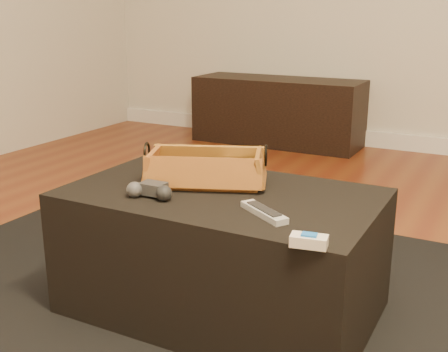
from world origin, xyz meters
The scene contains 11 objects.
floor centered at (0.00, 0.00, -0.01)m, with size 5.00×5.50×0.01m, color brown.
baseboard centered at (0.00, 2.73, 0.06)m, with size 5.00×0.04×0.12m, color white.
media_cabinet centered at (-0.89, 2.51, 0.25)m, with size 1.28×0.45×0.50m, color black.
area_rug centered at (-0.06, -0.01, 0.01)m, with size 2.60×2.00×0.01m, color black.
ottoman centered at (-0.06, 0.04, 0.22)m, with size 1.00×0.60×0.42m, color black.
tv_remote centered at (-0.16, 0.07, 0.46)m, with size 0.21×0.05×0.02m, color black.
cloth_bundle centered at (-0.06, 0.16, 0.48)m, with size 0.11×0.08×0.06m, color tan.
wicker_basket centered at (-0.15, 0.09, 0.48)m, with size 0.45×0.34×0.14m.
game_controller centered at (-0.23, -0.12, 0.46)m, with size 0.16×0.09×0.05m.
silver_remote centered at (0.15, -0.09, 0.44)m, with size 0.18×0.14×0.02m.
cream_gadget centered at (0.34, -0.24, 0.45)m, with size 0.10×0.06×0.03m.
Camera 1 is at (0.75, -1.48, 0.99)m, focal length 45.00 mm.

